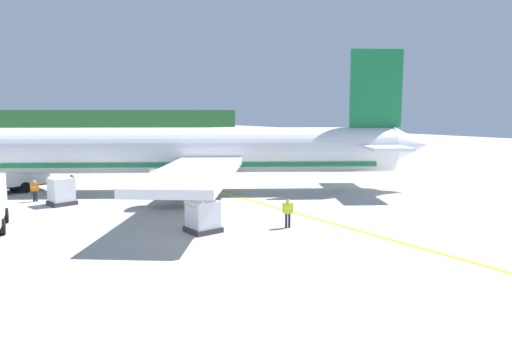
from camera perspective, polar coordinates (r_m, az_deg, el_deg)
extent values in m
cylinder|color=white|center=(39.20, -9.35, 2.49)|extent=(32.40, 22.55, 3.80)
cone|color=white|center=(41.73, 18.49, 3.05)|extent=(4.43, 4.44, 3.23)
cube|color=white|center=(30.03, -7.51, -0.24)|extent=(13.72, 15.51, 0.50)
cylinder|color=slate|center=(33.09, -10.20, -1.68)|extent=(3.88, 3.58, 2.20)
cube|color=white|center=(48.17, -5.72, 2.66)|extent=(11.44, 16.46, 0.50)
cylinder|color=slate|center=(45.70, -8.13, 0.85)|extent=(3.88, 3.58, 2.20)
cube|color=#19723F|center=(40.65, 14.64, 9.79)|extent=(3.90, 2.67, 6.50)
cube|color=white|center=(40.71, 14.42, 3.10)|extent=(8.29, 10.49, 0.24)
cube|color=#19723F|center=(39.30, -9.31, 0.97)|extent=(29.26, 20.46, 0.36)
cylinder|color=black|center=(43.31, -27.55, -1.73)|extent=(1.12, 0.89, 1.10)
cylinder|color=gray|center=(43.20, -27.62, -0.68)|extent=(0.20, 0.20, 0.50)
cylinder|color=black|center=(36.86, -7.39, -2.41)|extent=(1.12, 0.89, 1.10)
cylinder|color=gray|center=(36.73, -7.41, -1.18)|extent=(0.20, 0.20, 0.50)
cylinder|color=black|center=(41.98, -6.82, -1.20)|extent=(1.12, 0.89, 1.10)
cylinder|color=gray|center=(41.87, -6.84, -0.12)|extent=(0.20, 0.20, 0.50)
cone|color=white|center=(60.99, -23.24, 3.13)|extent=(3.56, 3.30, 2.97)
cube|color=#192333|center=(62.21, -24.49, 3.79)|extent=(3.30, 3.13, 0.49)
cube|color=white|center=(78.81, -28.66, 3.26)|extent=(13.45, 9.71, 0.41)
cylinder|color=slate|center=(76.29, -29.16, 2.38)|extent=(2.98, 3.19, 1.81)
cylinder|color=black|center=(64.40, -26.06, 1.00)|extent=(0.75, 0.91, 0.90)
cylinder|color=gray|center=(64.34, -26.09, 1.59)|extent=(0.16, 0.16, 0.41)
cylinder|color=black|center=(29.17, -28.90, -6.10)|extent=(0.43, 0.93, 0.90)
cylinder|color=black|center=(32.14, -28.58, -4.90)|extent=(0.43, 0.93, 0.90)
cube|color=white|center=(43.77, -27.22, -0.34)|extent=(4.47, 2.98, 1.83)
cube|color=#262628|center=(43.61, -28.26, -1.75)|extent=(6.10, 2.69, 0.16)
cylinder|color=black|center=(42.88, -26.64, -1.89)|extent=(0.94, 0.45, 0.90)
cylinder|color=black|center=(44.94, -27.61, -1.56)|extent=(0.94, 0.45, 0.90)
cube|color=#333338|center=(26.37, -6.57, -7.24)|extent=(1.78, 1.78, 0.30)
cube|color=silver|center=(26.16, -6.60, -5.34)|extent=(1.57, 1.57, 1.49)
cube|color=silver|center=(25.77, -7.61, -4.19)|extent=(0.69, 1.54, 0.55)
cube|color=#333338|center=(36.45, -22.89, -3.69)|extent=(1.93, 1.93, 0.30)
cube|color=silver|center=(36.28, -22.97, -2.17)|extent=(1.70, 1.70, 1.66)
cube|color=silver|center=(36.66, -23.32, -1.02)|extent=(1.58, 0.84, 0.55)
cylinder|color=#191E33|center=(40.29, -21.72, -2.23)|extent=(0.14, 0.14, 0.83)
cylinder|color=#191E33|center=(40.14, -21.87, -2.27)|extent=(0.14, 0.14, 0.83)
cube|color=orange|center=(40.11, -21.85, -1.23)|extent=(0.47, 0.46, 0.62)
cube|color=silver|center=(40.10, -21.85, -1.18)|extent=(0.49, 0.47, 0.06)
sphere|color=tan|center=(40.05, -21.88, -0.62)|extent=(0.23, 0.23, 0.23)
cylinder|color=orange|center=(40.32, -21.63, -1.13)|extent=(0.09, 0.09, 0.59)
cylinder|color=orange|center=(39.88, -22.07, -1.24)|extent=(0.09, 0.09, 0.59)
cylinder|color=#191E33|center=(27.13, 3.76, -6.21)|extent=(0.14, 0.14, 0.84)
cylinder|color=#191E33|center=(27.15, 4.14, -6.20)|extent=(0.14, 0.14, 0.84)
cube|color=#CCE519|center=(26.98, 3.97, -4.69)|extent=(0.49, 0.43, 0.63)
cube|color=silver|center=(26.97, 3.97, -4.62)|extent=(0.50, 0.44, 0.06)
sphere|color=tan|center=(26.89, 3.97, -3.80)|extent=(0.23, 0.23, 0.23)
cylinder|color=#CCE519|center=(26.95, 3.39, -4.63)|extent=(0.09, 0.09, 0.60)
cylinder|color=#CCE519|center=(27.00, 4.54, -4.62)|extent=(0.09, 0.09, 0.60)
cylinder|color=#191E33|center=(38.46, -25.55, -2.90)|extent=(0.14, 0.14, 0.80)
cylinder|color=#191E33|center=(38.50, -25.81, -2.90)|extent=(0.14, 0.14, 0.80)
cube|color=orange|center=(38.37, -25.73, -1.87)|extent=(0.49, 0.38, 0.60)
cube|color=silver|center=(38.37, -25.74, -1.83)|extent=(0.50, 0.39, 0.06)
sphere|color=tan|center=(38.31, -25.77, -1.27)|extent=(0.22, 0.22, 0.22)
cylinder|color=orange|center=(38.30, -25.34, -1.82)|extent=(0.09, 0.09, 0.57)
cylinder|color=orange|center=(38.43, -26.13, -1.84)|extent=(0.09, 0.09, 0.57)
cube|color=yellow|center=(36.56, -2.26, -3.30)|extent=(0.30, 60.00, 0.01)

